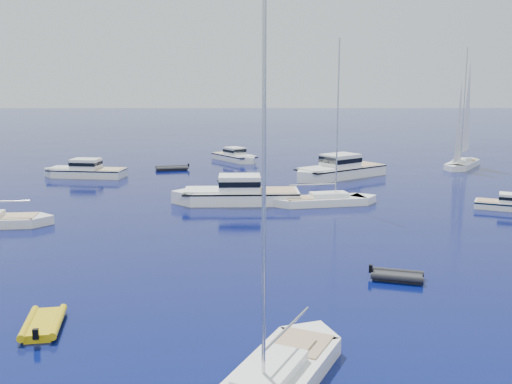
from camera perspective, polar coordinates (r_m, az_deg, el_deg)
The scene contains 10 objects.
ground at distance 26.82m, azimuth 0.75°, elevation -14.03°, with size 400.00×400.00×0.00m, color #081452.
motor_cruiser_centre at distance 54.79m, azimuth -1.82°, elevation -1.04°, with size 3.81×12.44×3.27m, color white, non-canonical shape.
motor_cruiser_far_l at distance 71.79m, azimuth -15.95°, elevation 1.39°, with size 3.13×10.24×2.69m, color silver, non-canonical shape.
motor_cruiser_distant at distance 69.31m, azimuth 7.82°, elevation 1.38°, with size 3.97×12.99×3.41m, color white, non-canonical shape.
motor_cruiser_horizon at distance 82.45m, azimuth -1.97°, elevation 2.98°, with size 2.73×8.91×2.34m, color white, non-canonical shape.
sailboat_centre at distance 54.46m, azimuth 6.52°, elevation -1.18°, with size 2.68×10.32×15.17m, color white, non-canonical shape.
sailboat_sails_far at distance 80.97m, azimuth 18.97°, elevation 2.25°, with size 2.73×10.49×15.41m, color white, non-canonical shape.
tender_yellow at distance 29.75m, azimuth -19.50°, elevation -12.09°, with size 1.99×3.63×0.95m, color #C3A40B, non-canonical shape.
tender_grey_near at distance 35.25m, azimuth 13.27°, elevation -8.12°, with size 1.72×3.01×0.95m, color black, non-canonical shape.
tender_grey_far at distance 75.00m, azimuth -8.00°, elevation 2.09°, with size 2.23×4.16×0.95m, color black, non-canonical shape.
Camera 1 is at (-0.46, -24.32, 11.28)m, focal length 42.14 mm.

